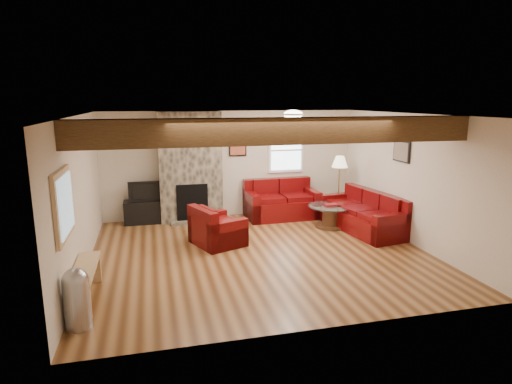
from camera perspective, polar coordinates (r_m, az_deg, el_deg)
room at (r=7.58m, az=0.56°, el=0.78°), size 8.00×8.00×8.00m
oak_beam at (r=6.24m, az=3.48°, el=8.13°), size 6.00×0.36×0.38m
chimney_breast at (r=9.84m, az=-8.76°, el=3.11°), size 1.40×0.67×2.50m
back_window at (r=10.47m, az=4.03°, el=5.60°), size 0.90×0.08×1.10m
hatch_window at (r=5.94m, az=-24.25°, el=-1.54°), size 0.08×1.00×0.90m
ceiling_dome at (r=8.55m, az=4.98°, el=10.08°), size 0.40×0.40×0.18m
artwork_back at (r=10.16m, az=-2.45°, el=6.26°), size 0.42×0.06×0.52m
artwork_right at (r=8.96m, az=18.79°, el=5.15°), size 0.06×0.55×0.42m
sofa_three at (r=9.42m, az=14.01°, el=-2.54°), size 1.19×2.24×0.82m
loveseat at (r=10.14m, az=3.44°, el=-0.96°), size 1.70×1.00×0.89m
armchair_red at (r=8.31m, az=-5.14°, el=-4.44°), size 1.11×1.17×0.76m
coffee_table at (r=9.55m, az=9.90°, el=-3.20°), size 1.00×1.00×0.52m
tv_cabinet at (r=10.03m, az=-14.23°, el=-2.55°), size 1.04×0.41×0.52m
television at (r=9.92m, az=-14.38°, el=0.18°), size 0.80×0.10×0.46m
floor_lamp at (r=10.23m, az=11.11°, el=3.55°), size 0.38×0.38×1.46m
pine_bench at (r=6.55m, az=-21.75°, el=-11.26°), size 0.30×1.28×0.48m
pedal_bin at (r=5.77m, az=-22.80°, el=-12.96°), size 0.40×0.40×0.78m
coal_bucket at (r=9.40m, az=-5.46°, el=-3.96°), size 0.30×0.30×0.29m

